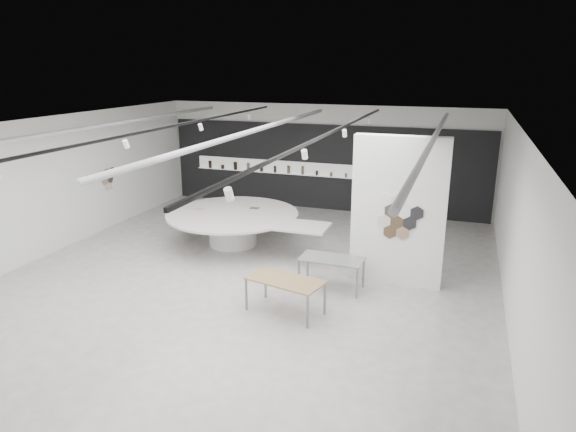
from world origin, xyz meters
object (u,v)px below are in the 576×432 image
(partition_column, at_px, (398,212))
(display_island, at_px, (235,224))
(kitchen_counter, at_px, (407,208))
(sample_table_wood, at_px, (285,282))
(sample_table_stone, at_px, (332,261))

(partition_column, xyz_separation_m, display_island, (-4.84, 1.20, -1.16))
(display_island, relative_size, kitchen_counter, 3.45)
(partition_column, xyz_separation_m, sample_table_wood, (-2.00, -2.40, -1.10))
(display_island, bearing_deg, sample_table_stone, -31.41)
(sample_table_stone, relative_size, kitchen_counter, 1.04)
(display_island, relative_size, sample_table_wood, 2.83)
(sample_table_wood, bearing_deg, display_island, 128.32)
(sample_table_wood, bearing_deg, partition_column, 50.13)
(kitchen_counter, bearing_deg, sample_table_stone, -97.14)
(partition_column, distance_m, display_island, 5.12)
(partition_column, height_order, display_island, partition_column)
(sample_table_wood, relative_size, kitchen_counter, 1.22)
(partition_column, relative_size, sample_table_wood, 2.04)
(sample_table_wood, distance_m, sample_table_stone, 1.65)
(sample_table_stone, bearing_deg, partition_column, 32.37)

